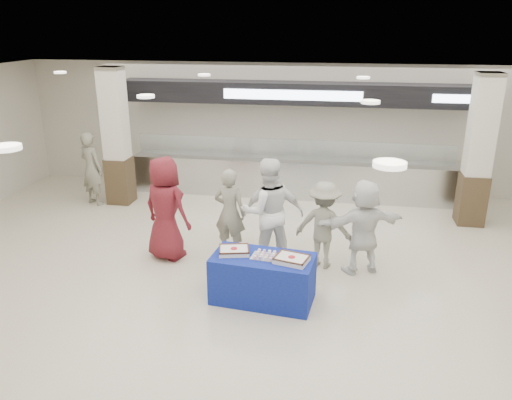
% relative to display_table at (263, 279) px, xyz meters
% --- Properties ---
extents(ground, '(14.00, 14.00, 0.00)m').
position_rel_display_table_xyz_m(ground, '(-0.09, -0.27, -0.38)').
color(ground, beige).
rests_on(ground, ground).
extents(serving_line, '(8.70, 0.85, 2.80)m').
position_rel_display_table_xyz_m(serving_line, '(-0.08, 5.12, 0.78)').
color(serving_line, '#BBBEC2').
rests_on(serving_line, ground).
extents(column_left, '(0.55, 0.55, 3.20)m').
position_rel_display_table_xyz_m(column_left, '(-4.09, 3.93, 1.15)').
color(column_left, '#382919').
rests_on(column_left, ground).
extents(column_right, '(0.55, 0.55, 3.20)m').
position_rel_display_table_xyz_m(column_right, '(3.91, 3.93, 1.15)').
color(column_right, '#382919').
rests_on(column_right, ground).
extents(display_table, '(1.62, 0.94, 0.75)m').
position_rel_display_table_xyz_m(display_table, '(0.00, 0.00, 0.00)').
color(display_table, navy).
rests_on(display_table, ground).
extents(sheet_cake_left, '(0.53, 0.45, 0.10)m').
position_rel_display_table_xyz_m(sheet_cake_left, '(-0.46, 0.05, 0.42)').
color(sheet_cake_left, white).
rests_on(sheet_cake_left, display_table).
extents(sheet_cake_right, '(0.56, 0.48, 0.10)m').
position_rel_display_table_xyz_m(sheet_cake_right, '(0.45, -0.10, 0.42)').
color(sheet_cake_right, white).
rests_on(sheet_cake_right, display_table).
extents(cupcake_tray, '(0.44, 0.35, 0.07)m').
position_rel_display_table_xyz_m(cupcake_tray, '(0.03, -0.02, 0.41)').
color(cupcake_tray, '#B9BABE').
rests_on(cupcake_tray, display_table).
extents(civilian_maroon, '(1.10, 0.92, 1.92)m').
position_rel_display_table_xyz_m(civilian_maroon, '(-1.97, 1.22, 0.58)').
color(civilian_maroon, maroon).
rests_on(civilian_maroon, ground).
extents(soldier_a, '(0.67, 0.51, 1.67)m').
position_rel_display_table_xyz_m(soldier_a, '(-0.86, 1.53, 0.46)').
color(soldier_a, slate).
rests_on(soldier_a, ground).
extents(chef_tall, '(1.15, 1.03, 1.93)m').
position_rel_display_table_xyz_m(chef_tall, '(-0.15, 1.39, 0.59)').
color(chef_tall, white).
rests_on(chef_tall, ground).
extents(chef_short, '(1.10, 0.54, 1.81)m').
position_rel_display_table_xyz_m(chef_short, '(-0.04, 1.45, 0.53)').
color(chef_short, white).
rests_on(chef_short, ground).
extents(soldier_b, '(1.11, 0.77, 1.57)m').
position_rel_display_table_xyz_m(soldier_b, '(0.86, 1.34, 0.41)').
color(soldier_b, slate).
rests_on(soldier_b, ground).
extents(civilian_white, '(1.62, 1.05, 1.67)m').
position_rel_display_table_xyz_m(civilian_white, '(1.54, 1.25, 0.46)').
color(civilian_white, white).
rests_on(civilian_white, ground).
extents(soldier_bg, '(0.75, 0.64, 1.75)m').
position_rel_display_table_xyz_m(soldier_bg, '(-4.68, 3.71, 0.50)').
color(soldier_bg, slate).
rests_on(soldier_bg, ground).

